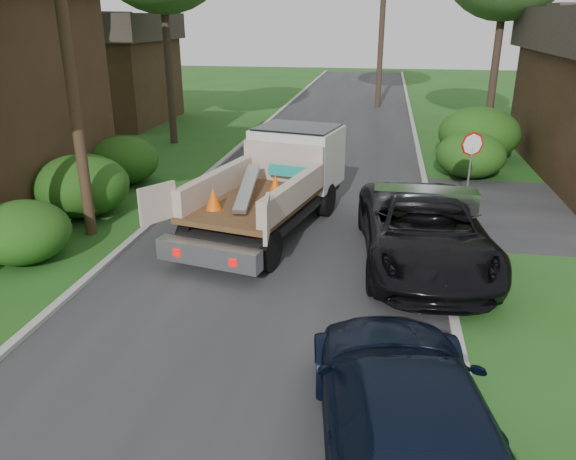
# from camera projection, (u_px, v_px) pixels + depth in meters

# --- Properties ---
(ground) EXTENTS (120.00, 120.00, 0.00)m
(ground) POSITION_uv_depth(u_px,v_px,m) (235.00, 348.00, 10.43)
(ground) COLOR #234E16
(ground) RESTS_ON ground
(road) EXTENTS (8.00, 90.00, 0.02)m
(road) POSITION_uv_depth(u_px,v_px,m) (308.00, 192.00, 19.64)
(road) COLOR #28282B
(road) RESTS_ON ground
(curb_left) EXTENTS (0.20, 90.00, 0.12)m
(curb_left) POSITION_uv_depth(u_px,v_px,m) (195.00, 185.00, 20.26)
(curb_left) COLOR #9E9E99
(curb_left) RESTS_ON ground
(curb_right) EXTENTS (0.20, 90.00, 0.12)m
(curb_right) POSITION_uv_depth(u_px,v_px,m) (428.00, 196.00, 18.97)
(curb_right) COLOR #9E9E99
(curb_right) RESTS_ON ground
(stop_sign) EXTENTS (0.71, 0.32, 2.48)m
(stop_sign) POSITION_uv_depth(u_px,v_px,m) (471.00, 154.00, 17.27)
(stop_sign) COLOR slate
(stop_sign) RESTS_ON ground
(utility_pole) EXTENTS (2.42, 1.25, 10.00)m
(utility_pole) POSITION_uv_depth(u_px,v_px,m) (66.00, 41.00, 14.02)
(utility_pole) COLOR #382619
(utility_pole) RESTS_ON ground
(house_left_far) EXTENTS (7.56, 7.56, 6.00)m
(house_left_far) POSITION_uv_depth(u_px,v_px,m) (101.00, 67.00, 31.71)
(house_left_far) COLOR #3B2718
(house_left_far) RESTS_ON ground
(hedge_left_a) EXTENTS (2.34, 2.34, 1.53)m
(hedge_left_a) POSITION_uv_depth(u_px,v_px,m) (22.00, 232.00, 13.89)
(hedge_left_a) COLOR #134510
(hedge_left_a) RESTS_ON ground
(hedge_left_b) EXTENTS (2.86, 2.86, 1.87)m
(hedge_left_b) POSITION_uv_depth(u_px,v_px,m) (82.00, 185.00, 17.10)
(hedge_left_b) COLOR #134510
(hedge_left_b) RESTS_ON ground
(hedge_left_c) EXTENTS (2.60, 2.60, 1.70)m
(hedge_left_c) POSITION_uv_depth(u_px,v_px,m) (123.00, 160.00, 20.40)
(hedge_left_c) COLOR #134510
(hedge_left_c) RESTS_ON ground
(hedge_right_a) EXTENTS (2.60, 2.60, 1.70)m
(hedge_right_a) POSITION_uv_depth(u_px,v_px,m) (471.00, 155.00, 21.19)
(hedge_right_a) COLOR #134510
(hedge_right_a) RESTS_ON ground
(hedge_right_b) EXTENTS (3.38, 3.38, 2.21)m
(hedge_right_b) POSITION_uv_depth(u_px,v_px,m) (479.00, 133.00, 23.75)
(hedge_right_b) COLOR #134510
(hedge_right_b) RESTS_ON ground
(flatbed_truck) EXTENTS (4.31, 7.37, 2.63)m
(flatbed_truck) POSITION_uv_depth(u_px,v_px,m) (281.00, 175.00, 16.38)
(flatbed_truck) COLOR black
(flatbed_truck) RESTS_ON ground
(black_pickup) EXTENTS (3.50, 6.59, 1.76)m
(black_pickup) POSITION_uv_depth(u_px,v_px,m) (424.00, 230.00, 13.70)
(black_pickup) COLOR black
(black_pickup) RESTS_ON ground
(navy_suv) EXTENTS (3.24, 6.09, 1.68)m
(navy_suv) POSITION_uv_depth(u_px,v_px,m) (408.00, 418.00, 7.36)
(navy_suv) COLOR black
(navy_suv) RESTS_ON ground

